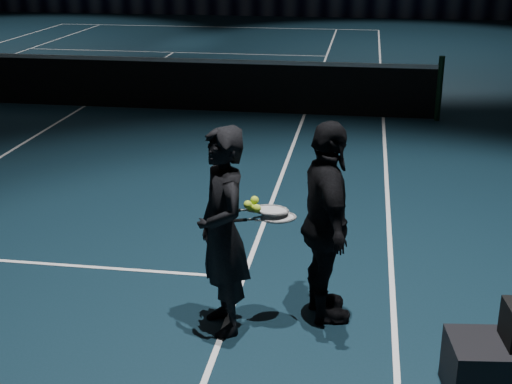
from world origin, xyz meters
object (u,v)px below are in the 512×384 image
racket_lower (278,217)px  racket_upper (271,210)px  player_a (222,232)px  tennis_balls (254,205)px  player_b (326,223)px

racket_lower → racket_upper: (-0.06, 0.02, 0.05)m
player_a → tennis_balls: size_ratio=14.15×
racket_lower → tennis_balls: 0.23m
racket_upper → tennis_balls: 0.16m
player_b → racket_upper: player_b is taller
racket_lower → racket_upper: 0.08m
player_a → player_b: (0.80, 0.30, 0.00)m
racket_lower → player_b: bearing=0.0°
player_b → racket_upper: 0.47m
player_b → racket_upper: bearing=89.3°
racket_lower → racket_upper: racket_upper is taller
racket_upper → tennis_balls: (-0.12, -0.08, 0.06)m
player_b → tennis_balls: (-0.56, -0.20, 0.20)m
player_a → tennis_balls: player_a is taller
player_a → racket_lower: 0.46m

